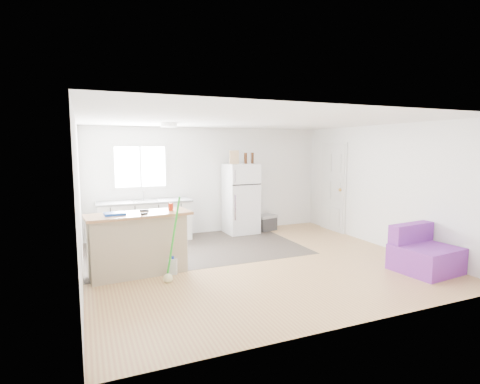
{
  "coord_description": "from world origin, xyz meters",
  "views": [
    {
      "loc": [
        -2.68,
        -5.64,
        1.97
      ],
      "look_at": [
        -0.01,
        0.7,
        1.14
      ],
      "focal_mm": 28.0,
      "sensor_mm": 36.0,
      "label": 1
    }
  ],
  "objects_px": {
    "refrigerator": "(241,199)",
    "cardboard_box": "(234,157)",
    "bottle_left": "(245,158)",
    "mop": "(170,266)",
    "peninsula": "(138,244)",
    "bottle_right": "(252,158)",
    "purple_seat": "(423,255)",
    "cooler": "(266,223)",
    "blue_tray": "(115,214)",
    "cleaner_jug": "(173,266)",
    "red_cup": "(171,207)",
    "kitchen_cabinets": "(145,221)"
  },
  "relations": [
    {
      "from": "refrigerator",
      "to": "cardboard_box",
      "type": "xyz_separation_m",
      "value": [
        -0.18,
        -0.05,
        0.94
      ]
    },
    {
      "from": "bottle_left",
      "to": "mop",
      "type": "bearing_deg",
      "value": -133.1
    },
    {
      "from": "peninsula",
      "to": "mop",
      "type": "distance_m",
      "value": 0.68
    },
    {
      "from": "peninsula",
      "to": "bottle_right",
      "type": "height_order",
      "value": "bottle_right"
    },
    {
      "from": "peninsula",
      "to": "purple_seat",
      "type": "height_order",
      "value": "peninsula"
    },
    {
      "from": "cooler",
      "to": "cardboard_box",
      "type": "bearing_deg",
      "value": 167.87
    },
    {
      "from": "blue_tray",
      "to": "cooler",
      "type": "bearing_deg",
      "value": 29.56
    },
    {
      "from": "cleaner_jug",
      "to": "blue_tray",
      "type": "xyz_separation_m",
      "value": [
        -0.81,
        0.18,
        0.85
      ]
    },
    {
      "from": "peninsula",
      "to": "cardboard_box",
      "type": "bearing_deg",
      "value": 34.17
    },
    {
      "from": "red_cup",
      "to": "bottle_left",
      "type": "xyz_separation_m",
      "value": [
        2.13,
        1.89,
        0.69
      ]
    },
    {
      "from": "blue_tray",
      "to": "cardboard_box",
      "type": "height_order",
      "value": "cardboard_box"
    },
    {
      "from": "kitchen_cabinets",
      "to": "red_cup",
      "type": "distance_m",
      "value": 2.08
    },
    {
      "from": "red_cup",
      "to": "blue_tray",
      "type": "relative_size",
      "value": 0.4
    },
    {
      "from": "kitchen_cabinets",
      "to": "purple_seat",
      "type": "distance_m",
      "value": 5.26
    },
    {
      "from": "mop",
      "to": "cardboard_box",
      "type": "distance_m",
      "value": 3.51
    },
    {
      "from": "purple_seat",
      "to": "cardboard_box",
      "type": "distance_m",
      "value": 4.25
    },
    {
      "from": "bottle_right",
      "to": "blue_tray",
      "type": "bearing_deg",
      "value": -147.51
    },
    {
      "from": "purple_seat",
      "to": "cleaner_jug",
      "type": "distance_m",
      "value": 3.98
    },
    {
      "from": "bottle_left",
      "to": "bottle_right",
      "type": "xyz_separation_m",
      "value": [
        0.2,
        0.07,
        0.0
      ]
    },
    {
      "from": "peninsula",
      "to": "red_cup",
      "type": "height_order",
      "value": "red_cup"
    },
    {
      "from": "cooler",
      "to": "purple_seat",
      "type": "distance_m",
      "value": 3.72
    },
    {
      "from": "cooler",
      "to": "cleaner_jug",
      "type": "distance_m",
      "value": 3.5
    },
    {
      "from": "refrigerator",
      "to": "bottle_right",
      "type": "distance_m",
      "value": 0.96
    },
    {
      "from": "cooler",
      "to": "blue_tray",
      "type": "xyz_separation_m",
      "value": [
        -3.54,
        -2.01,
        0.79
      ]
    },
    {
      "from": "purple_seat",
      "to": "bottle_left",
      "type": "bearing_deg",
      "value": 107.93
    },
    {
      "from": "bottle_right",
      "to": "purple_seat",
      "type": "bearing_deg",
      "value": -69.51
    },
    {
      "from": "cardboard_box",
      "to": "mop",
      "type": "bearing_deg",
      "value": -129.46
    },
    {
      "from": "cleaner_jug",
      "to": "blue_tray",
      "type": "bearing_deg",
      "value": -168.82
    },
    {
      "from": "refrigerator",
      "to": "purple_seat",
      "type": "xyz_separation_m",
      "value": [
        1.64,
        -3.59,
        -0.53
      ]
    },
    {
      "from": "refrigerator",
      "to": "blue_tray",
      "type": "bearing_deg",
      "value": -146.91
    },
    {
      "from": "mop",
      "to": "blue_tray",
      "type": "distance_m",
      "value": 1.13
    },
    {
      "from": "peninsula",
      "to": "cleaner_jug",
      "type": "xyz_separation_m",
      "value": [
        0.49,
        -0.2,
        -0.36
      ]
    },
    {
      "from": "bottle_left",
      "to": "refrigerator",
      "type": "bearing_deg",
      "value": 148.85
    },
    {
      "from": "cooler",
      "to": "bottle_right",
      "type": "relative_size",
      "value": 2.19
    },
    {
      "from": "kitchen_cabinets",
      "to": "cardboard_box",
      "type": "height_order",
      "value": "cardboard_box"
    },
    {
      "from": "peninsula",
      "to": "red_cup",
      "type": "bearing_deg",
      "value": 0.01
    },
    {
      "from": "peninsula",
      "to": "purple_seat",
      "type": "bearing_deg",
      "value": -25.73
    },
    {
      "from": "refrigerator",
      "to": "red_cup",
      "type": "relative_size",
      "value": 13.24
    },
    {
      "from": "kitchen_cabinets",
      "to": "refrigerator",
      "type": "bearing_deg",
      "value": -0.99
    },
    {
      "from": "cleaner_jug",
      "to": "bottle_right",
      "type": "relative_size",
      "value": 1.16
    },
    {
      "from": "kitchen_cabinets",
      "to": "peninsula",
      "type": "xyz_separation_m",
      "value": [
        -0.42,
        -2.04,
        0.05
      ]
    },
    {
      "from": "cleaner_jug",
      "to": "bottle_right",
      "type": "bearing_deg",
      "value": 66.95
    },
    {
      "from": "kitchen_cabinets",
      "to": "refrigerator",
      "type": "relative_size",
      "value": 1.21
    },
    {
      "from": "purple_seat",
      "to": "cleaner_jug",
      "type": "xyz_separation_m",
      "value": [
        -3.72,
        1.39,
        -0.14
      ]
    },
    {
      "from": "cooler",
      "to": "bottle_right",
      "type": "xyz_separation_m",
      "value": [
        -0.35,
        0.02,
        1.53
      ]
    },
    {
      "from": "peninsula",
      "to": "refrigerator",
      "type": "distance_m",
      "value": 3.27
    },
    {
      "from": "peninsula",
      "to": "mop",
      "type": "bearing_deg",
      "value": -58.08
    },
    {
      "from": "purple_seat",
      "to": "red_cup",
      "type": "height_order",
      "value": "red_cup"
    },
    {
      "from": "purple_seat",
      "to": "bottle_right",
      "type": "bearing_deg",
      "value": 104.78
    },
    {
      "from": "cleaner_jug",
      "to": "cooler",
      "type": "bearing_deg",
      "value": 62.75
    }
  ]
}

